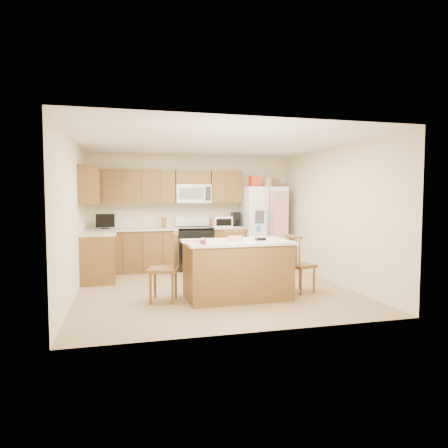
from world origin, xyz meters
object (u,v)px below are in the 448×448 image
object	(u,v)px
refrigerator	(263,226)
windsor_chair_back	(229,260)
stove	(194,248)
windsor_chair_right	(299,265)
windsor_chair_left	(165,269)
island	(237,269)

from	to	relation	value
refrigerator	windsor_chair_back	size ratio (longest dim) A/B	1.94
stove	windsor_chair_right	size ratio (longest dim) A/B	1.18
stove	windsor_chair_back	world-z (taller)	stove
stove	refrigerator	distance (m)	1.63
stove	refrigerator	bearing A→B (deg)	-2.30
windsor_chair_left	stove	bearing A→B (deg)	70.72
windsor_chair_left	windsor_chair_back	xyz separation A→B (m)	(1.15, 0.56, 0.00)
island	refrigerator	bearing A→B (deg)	62.02
stove	island	world-z (taller)	stove
stove	refrigerator	xyz separation A→B (m)	(1.57, -0.06, 0.45)
island	windsor_chair_right	xyz separation A→B (m)	(1.11, 0.10, -0.00)
windsor_chair_left	windsor_chair_right	distance (m)	2.22
windsor_chair_back	windsor_chair_right	bearing A→B (deg)	-25.53
stove	windsor_chair_left	xyz separation A→B (m)	(-0.89, -2.54, 0.02)
windsor_chair_back	island	bearing A→B (deg)	-93.41
refrigerator	windsor_chair_back	xyz separation A→B (m)	(-1.31, -1.92, -0.42)
island	windsor_chair_back	xyz separation A→B (m)	(0.04, 0.62, 0.04)
windsor_chair_left	windsor_chair_right	world-z (taller)	windsor_chair_left
island	windsor_chair_back	bearing A→B (deg)	86.59
windsor_chair_left	windsor_chair_back	size ratio (longest dim) A/B	1.00
refrigerator	windsor_chair_left	distance (m)	3.51
refrigerator	windsor_chair_right	world-z (taller)	refrigerator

